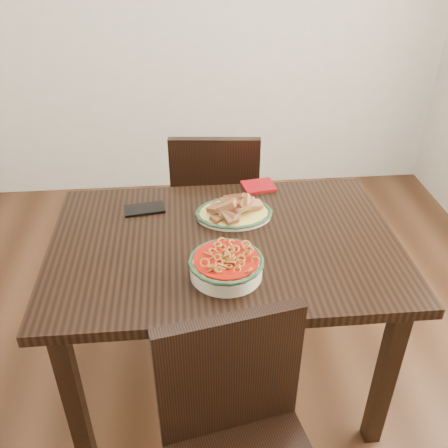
{
  "coord_description": "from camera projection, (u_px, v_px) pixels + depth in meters",
  "views": [
    {
      "loc": [
        -0.03,
        -1.54,
        1.8
      ],
      "look_at": [
        0.11,
        -0.04,
        0.81
      ],
      "focal_mm": 40.0,
      "sensor_mm": 36.0,
      "label": 1
    }
  ],
  "objects": [
    {
      "name": "napkin",
      "position": [
        259.0,
        186.0,
        2.15
      ],
      "size": [
        0.15,
        0.13,
        0.01
      ],
      "primitive_type": "cube",
      "rotation": [
        0.0,
        0.0,
        0.16
      ],
      "color": "maroon",
      "rests_on": "dining_table"
    },
    {
      "name": "noodle_bowl",
      "position": [
        226.0,
        264.0,
        1.63
      ],
      "size": [
        0.25,
        0.25,
        0.08
      ],
      "color": "#F0E7CA",
      "rests_on": "dining_table"
    },
    {
      "name": "chair_near",
      "position": [
        240.0,
        444.0,
        1.41
      ],
      "size": [
        0.5,
        0.5,
        0.89
      ],
      "rotation": [
        0.0,
        0.0,
        0.2
      ],
      "color": "black",
      "rests_on": "ground"
    },
    {
      "name": "dining_table",
      "position": [
        224.0,
        261.0,
        1.87
      ],
      "size": [
        1.27,
        0.85,
        0.75
      ],
      "color": "black",
      "rests_on": "ground"
    },
    {
      "name": "chair_far",
      "position": [
        216.0,
        201.0,
        2.54
      ],
      "size": [
        0.46,
        0.46,
        0.89
      ],
      "rotation": [
        0.0,
        0.0,
        3.04
      ],
      "color": "black",
      "rests_on": "ground"
    },
    {
      "name": "floor",
      "position": [
        199.0,
        368.0,
        2.27
      ],
      "size": [
        3.5,
        3.5,
        0.0
      ],
      "primitive_type": "plane",
      "color": "#3A2112",
      "rests_on": "ground"
    },
    {
      "name": "fish_plate",
      "position": [
        234.0,
        206.0,
        1.93
      ],
      "size": [
        0.29,
        0.23,
        0.11
      ],
      "color": "beige",
      "rests_on": "dining_table"
    },
    {
      "name": "smartphone",
      "position": [
        144.0,
        209.0,
        1.99
      ],
      "size": [
        0.17,
        0.11,
        0.01
      ],
      "primitive_type": "cube",
      "rotation": [
        0.0,
        0.0,
        0.15
      ],
      "color": "black",
      "rests_on": "dining_table"
    }
  ]
}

